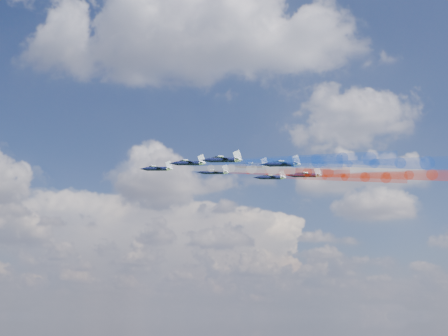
# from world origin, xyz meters

# --- Properties ---
(jet_lead) EXTENTS (12.19, 10.72, 4.48)m
(jet_lead) POSITION_xyz_m (-37.00, -3.61, 167.95)
(jet_lead) COLOR black
(trail_lead) EXTENTS (34.33, 11.30, 6.46)m
(trail_lead) POSITION_xyz_m (-15.83, -8.37, 166.28)
(trail_lead) COLOR white
(jet_inner_left) EXTENTS (12.19, 10.72, 4.48)m
(jet_inner_left) POSITION_xyz_m (-26.16, -15.46, 166.06)
(jet_inner_left) COLOR black
(trail_inner_left) EXTENTS (34.33, 11.30, 6.46)m
(trail_inner_left) POSITION_xyz_m (-4.99, -20.22, 164.40)
(trail_inner_left) COLOR blue
(jet_inner_right) EXTENTS (12.19, 10.72, 4.48)m
(jet_inner_right) POSITION_xyz_m (-21.95, 5.06, 168.76)
(jet_inner_right) COLOR black
(trail_inner_right) EXTENTS (34.33, 11.30, 6.46)m
(trail_inner_right) POSITION_xyz_m (-0.78, 0.30, 167.10)
(trail_inner_right) COLOR red
(jet_outer_left) EXTENTS (12.19, 10.72, 4.48)m
(jet_outer_left) POSITION_xyz_m (-16.07, -27.90, 163.21)
(jet_outer_left) COLOR black
(trail_outer_left) EXTENTS (34.33, 11.30, 6.46)m
(trail_outer_left) POSITION_xyz_m (5.11, -32.66, 161.54)
(trail_outer_left) COLOR blue
(jet_center_third) EXTENTS (12.19, 10.72, 4.48)m
(jet_center_third) POSITION_xyz_m (-10.26, -7.99, 166.87)
(jet_center_third) COLOR black
(trail_center_third) EXTENTS (34.33, 11.30, 6.46)m
(trail_center_third) POSITION_xyz_m (10.91, -12.75, 165.20)
(trail_center_third) COLOR white
(jet_outer_right) EXTENTS (12.19, 10.72, 4.48)m
(jet_outer_right) POSITION_xyz_m (-5.50, 10.82, 168.19)
(jet_outer_right) COLOR black
(trail_outer_right) EXTENTS (34.33, 11.30, 6.46)m
(trail_outer_right) POSITION_xyz_m (15.67, 6.07, 166.52)
(trail_outer_right) COLOR red
(jet_rear_left) EXTENTS (12.19, 10.72, 4.48)m
(jet_rear_left) POSITION_xyz_m (-2.41, -21.24, 163.59)
(jet_rear_left) COLOR black
(trail_rear_left) EXTENTS (34.33, 11.30, 6.46)m
(trail_rear_left) POSITION_xyz_m (18.76, -25.99, 161.92)
(trail_rear_left) COLOR blue
(jet_rear_right) EXTENTS (12.19, 10.72, 4.48)m
(jet_rear_right) POSITION_xyz_m (4.17, -0.03, 165.95)
(jet_rear_right) COLOR black
(trail_rear_right) EXTENTS (34.33, 11.30, 6.46)m
(trail_rear_right) POSITION_xyz_m (25.35, -4.79, 164.28)
(trail_rear_right) COLOR red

